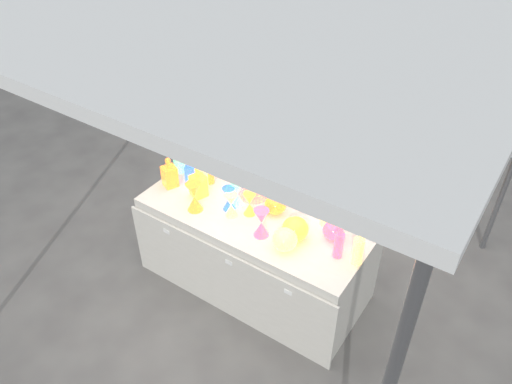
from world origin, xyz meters
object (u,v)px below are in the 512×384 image
Objects in this scene: cardboard_box_closed at (351,167)px; bottle_0 at (212,148)px; decanter_0 at (198,181)px; globe_0 at (295,230)px; lampshade_0 at (254,182)px; display_table at (255,249)px; hourglass_0 at (194,197)px.

cardboard_box_closed is 1.85× the size of bottle_0.
decanter_0 is 0.89m from globe_0.
decanter_0 is 1.00× the size of lampshade_0.
cardboard_box_closed is at bearing 100.92° from globe_0.
lampshade_0 is (-0.17, -1.56, 0.68)m from cardboard_box_closed.
bottle_0 reaches higher than globe_0.
globe_0 is at bearing -10.18° from display_table.
display_table is 3.28× the size of cardboard_box_closed.
display_table is 6.07× the size of bottle_0.
display_table is 0.72m from decanter_0.
display_table is 6.78× the size of lampshade_0.
decanter_0 is at bearing 119.69° from hourglass_0.
cardboard_box_closed is 1.71m from bottle_0.
decanter_0 is (-0.54, -1.80, 0.68)m from cardboard_box_closed.
bottle_0 is 1.11× the size of decanter_0.
bottle_0 is at bearing 116.06° from hourglass_0.
decanter_0 and lampshade_0 have the same top height.
lampshade_0 is at bearing 54.73° from hourglass_0.
display_table reaches higher than cardboard_box_closed.
hourglass_0 reaches higher than display_table.
hourglass_0 is at bearing -169.65° from globe_0.
display_table is at bearing 169.82° from globe_0.
bottle_0 is 1.56× the size of globe_0.
decanter_0 is at bearing -173.09° from display_table.
hourglass_0 is at bearing -116.10° from cardboard_box_closed.
globe_0 is at bearing 10.35° from hourglass_0.
bottle_0 is 0.59m from lampshade_0.
display_table is 7.55× the size of hourglass_0.
decanter_0 is 0.44m from lampshade_0.
globe_0 is (1.08, -0.43, -0.07)m from bottle_0.
lampshade_0 is (-0.52, 0.25, 0.06)m from globe_0.
globe_0 is at bearing -92.21° from cardboard_box_closed.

